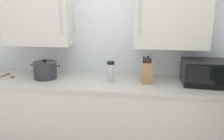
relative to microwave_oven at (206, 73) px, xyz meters
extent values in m
cube|color=silver|center=(-1.20, 0.35, 0.37)|extent=(4.12, 0.10, 2.89)
cube|color=beige|center=(-2.00, 0.14, 0.64)|extent=(0.83, 0.32, 0.79)
cylinder|color=#B7BABF|center=(-1.65, -0.04, 0.64)|extent=(0.01, 0.01, 0.47)
cube|color=beige|center=(-0.41, 0.14, 0.64)|extent=(0.83, 0.32, 0.79)
cylinder|color=#B7BABF|center=(-0.76, -0.04, 0.64)|extent=(0.01, 0.01, 0.47)
cube|color=beige|center=(-1.20, -0.04, -0.63)|extent=(3.18, 0.65, 0.91)
cube|color=#BCB7AD|center=(-1.20, -0.04, -0.15)|extent=(3.22, 0.69, 0.03)
cube|color=black|center=(0.02, 0.01, 0.00)|extent=(0.57, 0.35, 0.27)
cube|color=beige|center=(-0.06, 0.00, 0.00)|extent=(0.37, 0.29, 0.22)
cube|color=black|center=(-0.06, -0.18, 0.00)|extent=(0.41, 0.06, 0.25)
cylinder|color=#2D2D33|center=(-1.88, -0.04, -0.04)|extent=(0.27, 0.27, 0.19)
cylinder|color=#2D2D33|center=(-1.88, -0.04, 0.06)|extent=(0.28, 0.28, 0.02)
cylinder|color=black|center=(-1.88, -0.04, 0.08)|extent=(0.04, 0.04, 0.03)
cylinder|color=#2D2D33|center=(-2.04, -0.04, 0.02)|extent=(0.05, 0.02, 0.02)
cylinder|color=#2D2D33|center=(-1.72, -0.04, 0.02)|extent=(0.05, 0.02, 0.02)
cylinder|color=brown|center=(-2.44, -0.04, -0.13)|extent=(0.05, 0.23, 0.01)
ellipsoid|color=brown|center=(-2.30, -0.07, -0.13)|extent=(0.07, 0.05, 0.02)
cylinder|color=#B7BABF|center=(-1.07, -0.06, -0.03)|extent=(0.08, 0.08, 0.21)
cylinder|color=black|center=(-1.07, -0.06, 0.09)|extent=(0.09, 0.09, 0.03)
cube|color=#A37547|center=(-0.66, -0.04, -0.02)|extent=(0.11, 0.15, 0.24)
cylinder|color=black|center=(-0.70, -0.07, 0.14)|extent=(0.02, 0.02, 0.08)
cylinder|color=black|center=(-0.68, -0.07, 0.13)|extent=(0.02, 0.02, 0.06)
cylinder|color=black|center=(-0.66, -0.07, 0.14)|extent=(0.02, 0.02, 0.08)
cylinder|color=black|center=(-0.64, -0.07, 0.14)|extent=(0.02, 0.02, 0.08)
cylinder|color=black|center=(-0.62, -0.07, 0.13)|extent=(0.02, 0.02, 0.06)
camera|label=1|loc=(-0.69, -2.68, 0.75)|focal=38.30mm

